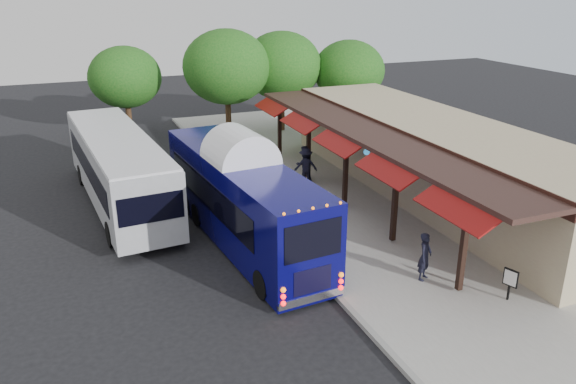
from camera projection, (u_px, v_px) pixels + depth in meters
name	position (u px, v px, depth m)	size (l,w,h in m)	color
ground	(302.00, 262.00, 20.38)	(90.00, 90.00, 0.00)	black
sidewalk	(368.00, 203.00, 25.58)	(10.00, 40.00, 0.15)	#9E9B93
curb	(266.00, 220.00, 23.84)	(0.20, 40.00, 0.16)	gray
station_shelter	(434.00, 158.00, 26.14)	(8.15, 20.00, 3.60)	tan
coach_bus	(242.00, 195.00, 21.39)	(3.33, 11.32, 3.57)	#080753
city_bus	(118.00, 167.00, 25.05)	(3.62, 12.30, 3.26)	#989BA0
ped_a	(425.00, 256.00, 18.65)	(0.61, 0.40, 1.68)	black
ped_b	(304.00, 164.00, 27.88)	(0.89, 0.69, 1.83)	black
ped_c	(239.00, 161.00, 28.57)	(1.00, 0.42, 1.71)	black
ped_d	(306.00, 166.00, 27.68)	(1.15, 0.66, 1.79)	black
sign_board	(510.00, 279.00, 17.44)	(0.20, 0.47, 1.06)	black
tree_left	(227.00, 67.00, 34.63)	(5.41, 5.41, 6.93)	#382314
tree_mid	(282.00, 66.00, 36.56)	(5.18, 5.18, 6.64)	#382314
tree_right	(349.00, 71.00, 37.16)	(4.72, 4.72, 6.04)	#382314
tree_far	(125.00, 77.00, 35.44)	(4.57, 4.57, 5.85)	#382314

